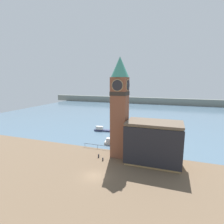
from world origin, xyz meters
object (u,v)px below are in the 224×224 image
at_px(boat_far, 101,129).
at_px(boat_near, 112,142).
at_px(clock_tower, 120,105).
at_px(mooring_bollard_far, 103,159).
at_px(pier_building, 153,143).
at_px(mooring_bollard_near, 99,156).

bearing_deg(boat_far, boat_near, -58.22).
bearing_deg(clock_tower, mooring_bollard_far, -125.28).
height_order(clock_tower, boat_near, clock_tower).
xyz_separation_m(pier_building, boat_near, (-12.73, 8.23, -4.20)).
relative_size(pier_building, mooring_bollard_far, 16.28).
bearing_deg(boat_near, mooring_bollard_far, -90.78).
distance_m(pier_building, mooring_bollard_near, 13.71).
relative_size(clock_tower, mooring_bollard_far, 31.89).
distance_m(boat_near, mooring_bollard_far, 11.20).
bearing_deg(boat_near, clock_tower, -66.86).
bearing_deg(pier_building, mooring_bollard_far, -165.66).
bearing_deg(boat_near, mooring_bollard_near, -99.37).
xyz_separation_m(boat_near, mooring_bollard_near, (-0.17, -9.81, -0.18)).
height_order(pier_building, mooring_bollard_far, pier_building).
height_order(clock_tower, boat_far, clock_tower).
relative_size(clock_tower, pier_building, 1.96).
bearing_deg(mooring_bollard_far, boat_far, 113.46).
bearing_deg(clock_tower, mooring_bollard_near, -148.66).
xyz_separation_m(pier_building, mooring_bollard_far, (-11.25, -2.88, -4.43)).
relative_size(boat_far, mooring_bollard_near, 7.20).
height_order(pier_building, boat_far, pier_building).
bearing_deg(mooring_bollard_far, mooring_bollard_near, 141.92).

